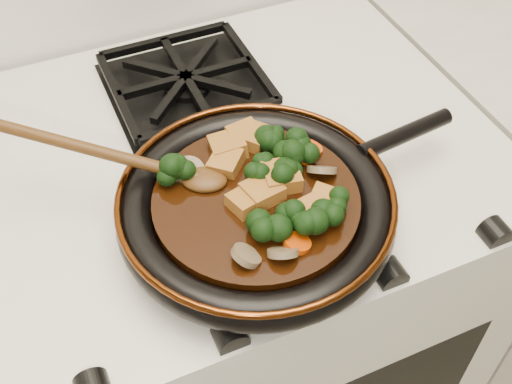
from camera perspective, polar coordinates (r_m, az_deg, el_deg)
name	(u,v)px	position (r m, az deg, el deg)	size (l,w,h in m)	color
stove	(231,318)	(1.25, -2.28, -11.09)	(0.76, 0.60, 0.90)	beige
burner_grate_front	(262,212)	(0.80, 0.54, -1.78)	(0.23, 0.23, 0.03)	black
burner_grate_back	(186,82)	(0.99, -6.20, 9.66)	(0.23, 0.23, 0.03)	black
skillet	(258,206)	(0.76, 0.14, -1.25)	(0.46, 0.33, 0.05)	black
braising_sauce	(256,204)	(0.76, 0.00, -1.06)	(0.24, 0.24, 0.02)	black
tofu_cube_0	(228,147)	(0.80, -2.52, 4.05)	(0.04, 0.04, 0.02)	#945E22
tofu_cube_1	(262,192)	(0.75, 0.58, -0.04)	(0.04, 0.04, 0.02)	#945E22
tofu_cube_2	(281,177)	(0.76, 2.25, 1.30)	(0.04, 0.04, 0.02)	#945E22
tofu_cube_3	(246,201)	(0.74, -0.88, -0.84)	(0.03, 0.04, 0.02)	#945E22
tofu_cube_4	(318,211)	(0.73, 5.58, -1.70)	(0.04, 0.04, 0.02)	#945E22
tofu_cube_5	(244,135)	(0.81, -1.06, 5.06)	(0.04, 0.03, 0.02)	#945E22
tofu_cube_6	(253,137)	(0.81, -0.26, 4.90)	(0.04, 0.04, 0.02)	#945E22
tofu_cube_7	(324,203)	(0.74, 6.06, -0.97)	(0.04, 0.03, 0.02)	#945E22
tofu_cube_8	(226,163)	(0.78, -2.67, 2.62)	(0.04, 0.03, 0.02)	#945E22
broccoli_floret_0	(259,172)	(0.77, 0.24, 1.81)	(0.05, 0.05, 0.05)	black
broccoli_floret_1	(333,212)	(0.73, 6.89, -1.74)	(0.06, 0.06, 0.05)	black
broccoli_floret_2	(295,152)	(0.79, 3.48, 3.53)	(0.06, 0.06, 0.06)	black
broccoli_floret_3	(273,139)	(0.81, 1.48, 4.74)	(0.06, 0.06, 0.05)	black
broccoli_floret_4	(282,173)	(0.76, 2.37, 1.70)	(0.06, 0.06, 0.05)	black
broccoli_floret_5	(302,220)	(0.72, 4.13, -2.54)	(0.06, 0.06, 0.05)	black
broccoli_floret_6	(174,171)	(0.77, -7.28, 1.84)	(0.06, 0.06, 0.06)	black
broccoli_floret_7	(271,230)	(0.71, 1.32, -3.39)	(0.06, 0.06, 0.05)	black
carrot_coin_0	(217,170)	(0.78, -3.44, 1.99)	(0.03, 0.03, 0.01)	#B63705
carrot_coin_1	(297,243)	(0.70, 3.69, -4.55)	(0.03, 0.03, 0.01)	#B63705
carrot_coin_2	(238,141)	(0.81, -1.58, 4.58)	(0.03, 0.03, 0.01)	#B63705
carrot_coin_3	(310,148)	(0.80, 4.82, 3.91)	(0.03, 0.03, 0.01)	#B63705
carrot_coin_4	(304,155)	(0.80, 4.28, 3.33)	(0.03, 0.03, 0.01)	#B63705
mushroom_slice_0	(246,256)	(0.69, -0.88, -5.67)	(0.03, 0.03, 0.01)	brown
mushroom_slice_1	(322,170)	(0.78, 5.87, 1.98)	(0.04, 0.04, 0.01)	brown
mushroom_slice_2	(283,252)	(0.69, 2.41, -5.39)	(0.03, 0.03, 0.01)	brown
mushroom_slice_3	(189,171)	(0.78, -5.95, 1.88)	(0.04, 0.04, 0.01)	brown
wooden_spoon	(135,161)	(0.77, -10.71, 2.71)	(0.16, 0.11, 0.28)	#46290F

